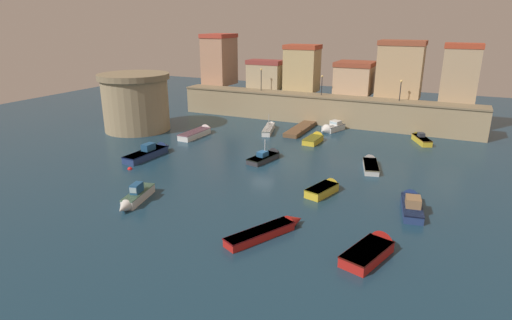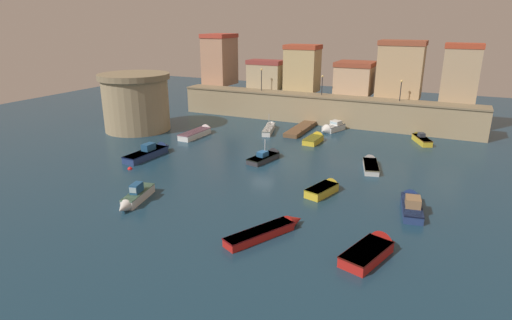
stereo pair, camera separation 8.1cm
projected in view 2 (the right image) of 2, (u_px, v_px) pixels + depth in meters
ground_plane at (263, 163)px, 48.08m from camera, size 120.66×120.66×0.00m
quay_wall at (320, 109)px, 66.11m from camera, size 47.19×3.71×4.41m
old_town_backdrop at (324, 69)px, 68.08m from camera, size 44.53×6.14×8.98m
fortress_tower at (136, 102)px, 61.32m from camera, size 10.09×10.09×8.23m
pier_dock at (301, 129)px, 61.82m from camera, size 2.02×8.93×0.70m
quay_lamp_0 at (261, 76)px, 68.77m from camera, size 0.32×0.32×3.60m
quay_lamp_1 at (322, 82)px, 64.72m from camera, size 0.32×0.32×3.05m
quay_lamp_2 at (401, 87)px, 60.04m from camera, size 0.32×0.32×2.97m
moored_boat_0 at (199, 132)px, 59.39m from camera, size 1.99×7.01×1.63m
moored_boat_1 at (370, 164)px, 46.79m from camera, size 2.83×6.03×1.37m
moored_boat_2 at (152, 152)px, 50.49m from camera, size 2.10×7.40×2.03m
moored_boat_3 at (373, 249)px, 29.24m from camera, size 3.42×5.83×1.79m
moored_boat_4 at (135, 197)px, 37.42m from camera, size 2.30×5.63×1.80m
moored_boat_5 at (420, 138)px, 56.28m from camera, size 3.37×5.37×1.49m
moored_boat_6 at (326, 188)px, 39.72m from camera, size 2.71×4.78×1.44m
moored_boat_7 at (268, 156)px, 49.26m from camera, size 2.68×5.76×3.01m
moored_boat_8 at (270, 128)px, 61.86m from camera, size 2.97×7.15×2.85m
moored_boat_9 at (269, 230)px, 31.95m from camera, size 4.38×6.99×1.20m
moored_boat_10 at (331, 128)px, 61.56m from camera, size 3.11×4.87×1.78m
moored_boat_11 at (411, 203)px, 36.37m from camera, size 2.54×6.58×1.87m
moored_boat_12 at (315, 139)px, 56.38m from camera, size 1.90×4.68×1.58m
mooring_buoy_0 at (130, 169)px, 46.04m from camera, size 0.52×0.52×0.52m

